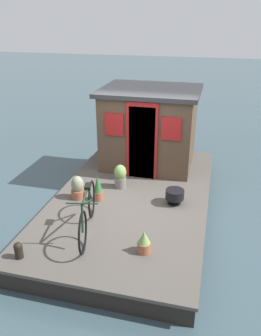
# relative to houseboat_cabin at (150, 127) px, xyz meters

# --- Properties ---
(ground_plane) EXTENTS (60.00, 60.00, 0.00)m
(ground_plane) POSITION_rel_houseboat_cabin_xyz_m (-1.73, 0.00, -1.40)
(ground_plane) COLOR #384C54
(houseboat_deck) EXTENTS (5.68, 3.18, 0.42)m
(houseboat_deck) POSITION_rel_houseboat_cabin_xyz_m (-1.73, 0.00, -1.18)
(houseboat_deck) COLOR #4C4742
(houseboat_deck) RESTS_ON ground_plane
(houseboat_cabin) EXTENTS (1.96, 2.36, 1.93)m
(houseboat_cabin) POSITION_rel_houseboat_cabin_xyz_m (0.00, 0.00, 0.00)
(houseboat_cabin) COLOR #4C3828
(houseboat_cabin) RESTS_ON houseboat_deck
(bicycle) EXTENTS (1.75, 0.56, 0.85)m
(bicycle) POSITION_rel_houseboat_cabin_xyz_m (-3.27, 0.43, -0.58)
(bicycle) COLOR black
(bicycle) RESTS_ON houseboat_deck
(potted_plant_geranium) EXTENTS (0.22, 0.22, 0.39)m
(potted_plant_geranium) POSITION_rel_houseboat_cabin_xyz_m (-3.59, -0.65, -0.79)
(potted_plant_geranium) COLOR #935138
(potted_plant_geranium) RESTS_ON houseboat_deck
(potted_plant_ivy) EXTENTS (0.21, 0.21, 0.54)m
(potted_plant_ivy) POSITION_rel_houseboat_cabin_xyz_m (-2.15, 0.64, -0.71)
(potted_plant_ivy) COLOR #935138
(potted_plant_ivy) RESTS_ON houseboat_deck
(potted_plant_lavender) EXTENTS (0.28, 0.28, 0.50)m
(potted_plant_lavender) POSITION_rel_houseboat_cabin_xyz_m (-2.17, 1.07, -0.74)
(potted_plant_lavender) COLOR #935138
(potted_plant_lavender) RESTS_ON houseboat_deck
(potted_plant_thyme) EXTENTS (0.27, 0.27, 0.54)m
(potted_plant_thyme) POSITION_rel_houseboat_cabin_xyz_m (-1.48, 0.35, -0.71)
(potted_plant_thyme) COLOR slate
(potted_plant_thyme) RESTS_ON houseboat_deck
(charcoal_grill) EXTENTS (0.38, 0.38, 0.31)m
(charcoal_grill) POSITION_rel_houseboat_cabin_xyz_m (-1.91, -0.92, -0.77)
(charcoal_grill) COLOR black
(charcoal_grill) RESTS_ON houseboat_deck
(mooring_bollard) EXTENTS (0.14, 0.14, 0.28)m
(mooring_bollard) POSITION_rel_houseboat_cabin_xyz_m (-4.21, 1.24, -0.82)
(mooring_bollard) COLOR black
(mooring_bollard) RESTS_ON houseboat_deck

